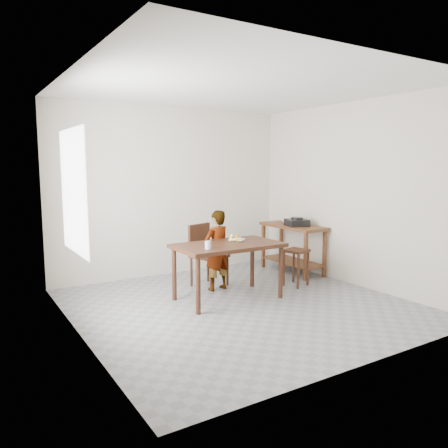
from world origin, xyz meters
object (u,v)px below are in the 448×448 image
dining_table (228,271)px  stool (296,267)px  dining_chair (209,256)px  child (217,250)px  prep_counter (293,248)px

dining_table → stool: size_ratio=2.57×
dining_table → dining_chair: (0.11, 0.68, 0.08)m
dining_table → child: size_ratio=1.22×
child → stool: 1.22m
dining_table → prep_counter: 1.86m
prep_counter → stool: size_ratio=2.20×
dining_chair → dining_table: bearing=-118.6°
dining_table → dining_chair: bearing=80.9°
stool → prep_counter: bearing=52.8°
dining_chair → stool: bearing=-50.5°
prep_counter → dining_chair: bearing=-179.4°
dining_table → dining_chair: 0.70m
stool → dining_table: bearing=-178.8°
dining_table → stool: 1.21m
child → dining_chair: bearing=-101.3°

